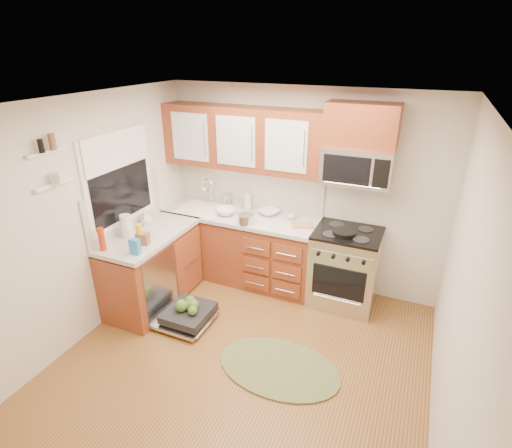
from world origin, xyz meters
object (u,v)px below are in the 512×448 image
at_px(range, 345,268).
at_px(bowl_a, 269,212).
at_px(dishwasher, 186,315).
at_px(rug, 279,368).
at_px(skillet, 344,233).
at_px(stock_pot, 246,219).
at_px(paper_towel_roll, 126,226).
at_px(cup, 291,216).
at_px(sink, 203,218).
at_px(bowl_b, 226,211).
at_px(microwave, 357,166).
at_px(upper_cabinets, 242,138).
at_px(cutting_board, 303,225).

bearing_deg(range, bowl_a, 170.85).
relative_size(dishwasher, rug, 0.57).
relative_size(rug, skillet, 4.59).
xyz_separation_m(stock_pot, paper_towel_roll, (-1.08, -0.86, 0.07)).
distance_m(paper_towel_roll, cup, 1.96).
bearing_deg(bowl_a, dishwasher, -110.45).
bearing_deg(skillet, paper_towel_roll, -156.50).
relative_size(sink, bowl_b, 2.36).
bearing_deg(microwave, sink, -176.15).
bearing_deg(dishwasher, cup, 57.88).
xyz_separation_m(upper_cabinets, bowl_a, (0.35, 0.03, -0.92)).
distance_m(microwave, bowl_b, 1.73).
xyz_separation_m(microwave, dishwasher, (-1.54, -1.25, -1.60)).
bearing_deg(range, paper_towel_roll, -154.81).
xyz_separation_m(range, skillet, (-0.03, -0.09, 0.50)).
height_order(stock_pot, bowl_a, stock_pot).
height_order(upper_cabinets, bowl_b, upper_cabinets).
height_order(skillet, stock_pot, stock_pot).
relative_size(stock_pot, bowl_b, 0.75).
height_order(rug, cutting_board, cutting_board).
distance_m(range, stock_pot, 1.32).
xyz_separation_m(upper_cabinets, dishwasher, (-0.13, -1.27, -1.77)).
height_order(dishwasher, cup, cup).
height_order(bowl_b, cup, cup).
height_order(upper_cabinets, skillet, upper_cabinets).
distance_m(skillet, stock_pot, 1.18).
distance_m(rug, stock_pot, 1.76).
xyz_separation_m(rug, cup, (-0.43, 1.52, 0.96)).
xyz_separation_m(upper_cabinets, cutting_board, (0.86, -0.14, -0.94)).
distance_m(stock_pot, paper_towel_roll, 1.38).
distance_m(skillet, bowl_b, 1.52).
distance_m(stock_pot, cup, 0.58).
xyz_separation_m(sink, cup, (1.19, 0.15, 0.17)).
bearing_deg(cutting_board, sink, -179.38).
relative_size(skillet, bowl_a, 1.05).
bearing_deg(cup, cutting_board, -34.60).
bearing_deg(stock_pot, rug, -52.67).
relative_size(cutting_board, bowl_a, 0.99).
height_order(upper_cabinets, microwave, upper_cabinets).
bearing_deg(upper_cabinets, skillet, -9.90).
height_order(range, stock_pot, stock_pot).
relative_size(sink, rug, 0.51).
distance_m(rug, skillet, 1.63).
distance_m(range, rug, 1.49).
height_order(sink, stock_pot, stock_pot).
height_order(upper_cabinets, dishwasher, upper_cabinets).
bearing_deg(bowl_a, upper_cabinets, -175.91).
height_order(microwave, dishwasher, microwave).
xyz_separation_m(sink, bowl_b, (0.37, -0.04, 0.17)).
height_order(dishwasher, paper_towel_roll, paper_towel_roll).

